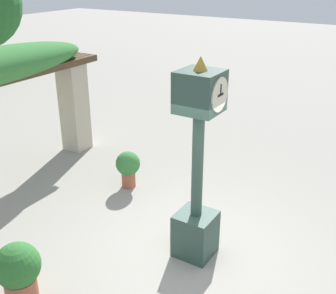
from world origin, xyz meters
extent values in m
plane|color=gray|center=(0.00, 0.00, 0.00)|extent=(60.00, 60.00, 0.00)
cube|color=#2D473D|center=(0.07, -0.01, 0.36)|extent=(0.57, 0.57, 0.71)
cylinder|color=#2D473D|center=(0.07, -0.01, 1.51)|extent=(0.17, 0.17, 1.60)
cylinder|color=gold|center=(0.07, -0.01, 2.33)|extent=(0.27, 0.27, 0.04)
cube|color=#2D473D|center=(0.07, -0.01, 2.64)|extent=(0.57, 0.57, 0.57)
cylinder|color=beige|center=(0.07, -0.31, 2.64)|extent=(0.47, 0.02, 0.47)
cylinder|color=beige|center=(0.07, 0.28, 2.64)|extent=(0.47, 0.02, 0.47)
cube|color=black|center=(0.07, -0.32, 2.64)|extent=(0.16, 0.01, 0.02)
cube|color=black|center=(0.07, -0.32, 2.71)|extent=(0.02, 0.01, 0.15)
cone|color=gold|center=(0.07, -0.01, 3.02)|extent=(0.20, 0.20, 0.19)
cube|color=#BCB299|center=(2.21, 4.44, 1.06)|extent=(0.52, 0.52, 2.12)
cylinder|color=#9E563D|center=(1.28, 2.18, 0.17)|extent=(0.28, 0.28, 0.34)
sphere|color=#387A38|center=(1.28, 2.18, 0.52)|extent=(0.49, 0.49, 0.49)
cylinder|color=#9E563D|center=(-2.05, 1.51, 0.17)|extent=(0.43, 0.43, 0.34)
sphere|color=#2D6B2D|center=(-2.05, 1.51, 0.57)|extent=(0.62, 0.62, 0.62)
camera|label=1|loc=(-4.81, -2.52, 4.19)|focal=45.00mm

